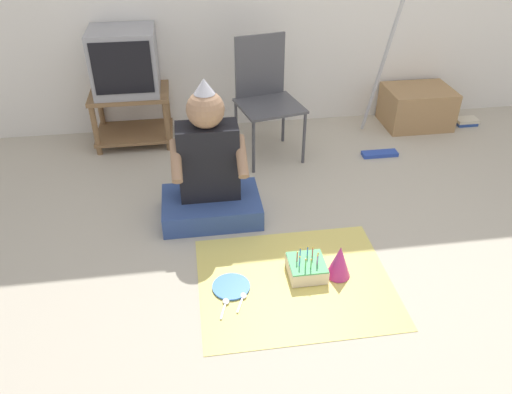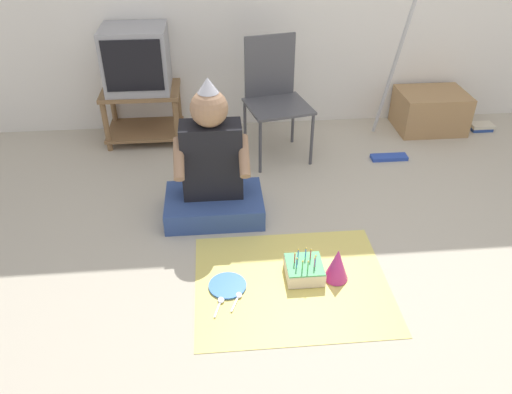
{
  "view_description": "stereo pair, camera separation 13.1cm",
  "coord_description": "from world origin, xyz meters",
  "px_view_note": "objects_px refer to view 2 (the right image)",
  "views": [
    {
      "loc": [
        -0.81,
        -2.01,
        1.91
      ],
      "look_at": [
        -0.48,
        0.31,
        0.35
      ],
      "focal_mm": 35.0,
      "sensor_mm": 36.0,
      "label": 1
    },
    {
      "loc": [
        -0.68,
        -2.02,
        1.91
      ],
      "look_at": [
        -0.48,
        0.31,
        0.35
      ],
      "focal_mm": 35.0,
      "sensor_mm": 36.0,
      "label": 2
    }
  ],
  "objects_px": {
    "cardboard_box_stack": "(430,111)",
    "dust_mop": "(390,111)",
    "tv": "(136,59)",
    "folding_chair": "(274,91)",
    "party_hat_blue": "(337,264)",
    "birthday_cake": "(304,270)",
    "paper_plate": "(227,286)",
    "book_pile": "(481,127)",
    "person_seated": "(213,173)"
  },
  "relations": [
    {
      "from": "folding_chair",
      "to": "cardboard_box_stack",
      "type": "xyz_separation_m",
      "value": [
        1.38,
        0.29,
        -0.34
      ]
    },
    {
      "from": "birthday_cake",
      "to": "dust_mop",
      "type": "bearing_deg",
      "value": 57.36
    },
    {
      "from": "folding_chair",
      "to": "birthday_cake",
      "type": "xyz_separation_m",
      "value": [
        -0.0,
        -1.48,
        -0.45
      ]
    },
    {
      "from": "dust_mop",
      "to": "person_seated",
      "type": "relative_size",
      "value": 1.31
    },
    {
      "from": "party_hat_blue",
      "to": "birthday_cake",
      "type": "bearing_deg",
      "value": 168.94
    },
    {
      "from": "folding_chair",
      "to": "dust_mop",
      "type": "bearing_deg",
      "value": -5.85
    },
    {
      "from": "dust_mop",
      "to": "party_hat_blue",
      "type": "distance_m",
      "value": 1.61
    },
    {
      "from": "person_seated",
      "to": "book_pile",
      "type": "bearing_deg",
      "value": 24.05
    },
    {
      "from": "birthday_cake",
      "to": "party_hat_blue",
      "type": "distance_m",
      "value": 0.18
    },
    {
      "from": "party_hat_blue",
      "to": "folding_chair",
      "type": "bearing_deg",
      "value": 96.46
    },
    {
      "from": "folding_chair",
      "to": "dust_mop",
      "type": "relative_size",
      "value": 0.75
    },
    {
      "from": "folding_chair",
      "to": "cardboard_box_stack",
      "type": "relative_size",
      "value": 1.61
    },
    {
      "from": "tv",
      "to": "dust_mop",
      "type": "bearing_deg",
      "value": -12.03
    },
    {
      "from": "book_pile",
      "to": "birthday_cake",
      "type": "relative_size",
      "value": 0.94
    },
    {
      "from": "birthday_cake",
      "to": "paper_plate",
      "type": "height_order",
      "value": "birthday_cake"
    },
    {
      "from": "folding_chair",
      "to": "party_hat_blue",
      "type": "xyz_separation_m",
      "value": [
        0.17,
        -1.51,
        -0.4
      ]
    },
    {
      "from": "tv",
      "to": "folding_chair",
      "type": "xyz_separation_m",
      "value": [
        1.03,
        -0.32,
        -0.17
      ]
    },
    {
      "from": "cardboard_box_stack",
      "to": "party_hat_blue",
      "type": "height_order",
      "value": "cardboard_box_stack"
    },
    {
      "from": "dust_mop",
      "to": "book_pile",
      "type": "distance_m",
      "value": 1.05
    },
    {
      "from": "folding_chair",
      "to": "birthday_cake",
      "type": "bearing_deg",
      "value": -90.07
    },
    {
      "from": "tv",
      "to": "paper_plate",
      "type": "xyz_separation_m",
      "value": [
        0.6,
        -1.84,
        -0.66
      ]
    },
    {
      "from": "book_pile",
      "to": "party_hat_blue",
      "type": "bearing_deg",
      "value": -133.91
    },
    {
      "from": "cardboard_box_stack",
      "to": "person_seated",
      "type": "xyz_separation_m",
      "value": [
        -1.87,
        -1.1,
        0.14
      ]
    },
    {
      "from": "cardboard_box_stack",
      "to": "paper_plate",
      "type": "xyz_separation_m",
      "value": [
        -1.81,
        -1.81,
        -0.15
      ]
    },
    {
      "from": "book_pile",
      "to": "paper_plate",
      "type": "xyz_separation_m",
      "value": [
        -2.27,
        -1.74,
        -0.02
      ]
    },
    {
      "from": "folding_chair",
      "to": "paper_plate",
      "type": "xyz_separation_m",
      "value": [
        -0.43,
        -1.52,
        -0.49
      ]
    },
    {
      "from": "dust_mop",
      "to": "birthday_cake",
      "type": "distance_m",
      "value": 1.67
    },
    {
      "from": "paper_plate",
      "to": "birthday_cake",
      "type": "bearing_deg",
      "value": 6.22
    },
    {
      "from": "folding_chair",
      "to": "person_seated",
      "type": "bearing_deg",
      "value": -120.71
    },
    {
      "from": "cardboard_box_stack",
      "to": "dust_mop",
      "type": "xyz_separation_m",
      "value": [
        -0.5,
        -0.38,
        0.19
      ]
    },
    {
      "from": "cardboard_box_stack",
      "to": "party_hat_blue",
      "type": "distance_m",
      "value": 2.17
    },
    {
      "from": "tv",
      "to": "person_seated",
      "type": "distance_m",
      "value": 1.31
    },
    {
      "from": "dust_mop",
      "to": "book_pile",
      "type": "height_order",
      "value": "dust_mop"
    },
    {
      "from": "folding_chair",
      "to": "dust_mop",
      "type": "height_order",
      "value": "dust_mop"
    },
    {
      "from": "tv",
      "to": "dust_mop",
      "type": "height_order",
      "value": "dust_mop"
    },
    {
      "from": "book_pile",
      "to": "person_seated",
      "type": "bearing_deg",
      "value": -155.95
    },
    {
      "from": "folding_chair",
      "to": "person_seated",
      "type": "distance_m",
      "value": 0.97
    },
    {
      "from": "tv",
      "to": "folding_chair",
      "type": "distance_m",
      "value": 1.09
    },
    {
      "from": "person_seated",
      "to": "birthday_cake",
      "type": "xyz_separation_m",
      "value": [
        0.48,
        -0.66,
        -0.26
      ]
    },
    {
      "from": "book_pile",
      "to": "paper_plate",
      "type": "height_order",
      "value": "book_pile"
    },
    {
      "from": "cardboard_box_stack",
      "to": "tv",
      "type": "bearing_deg",
      "value": 179.39
    },
    {
      "from": "cardboard_box_stack",
      "to": "party_hat_blue",
      "type": "relative_size",
      "value": 2.82
    },
    {
      "from": "book_pile",
      "to": "birthday_cake",
      "type": "bearing_deg",
      "value": -137.29
    },
    {
      "from": "cardboard_box_stack",
      "to": "birthday_cake",
      "type": "relative_size",
      "value": 2.74
    },
    {
      "from": "person_seated",
      "to": "paper_plate",
      "type": "height_order",
      "value": "person_seated"
    },
    {
      "from": "tv",
      "to": "dust_mop",
      "type": "relative_size",
      "value": 0.41
    },
    {
      "from": "party_hat_blue",
      "to": "paper_plate",
      "type": "xyz_separation_m",
      "value": [
        -0.6,
        -0.01,
        -0.09
      ]
    },
    {
      "from": "cardboard_box_stack",
      "to": "party_hat_blue",
      "type": "bearing_deg",
      "value": -123.95
    },
    {
      "from": "folding_chair",
      "to": "dust_mop",
      "type": "distance_m",
      "value": 0.9
    },
    {
      "from": "folding_chair",
      "to": "person_seated",
      "type": "height_order",
      "value": "person_seated"
    }
  ]
}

